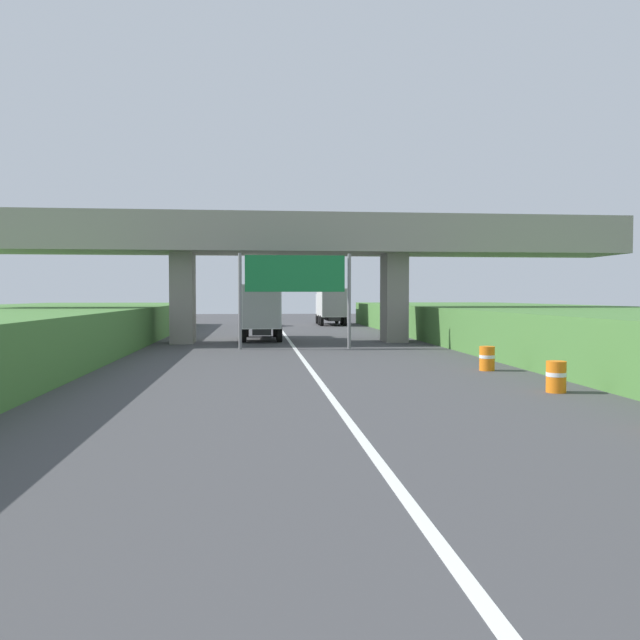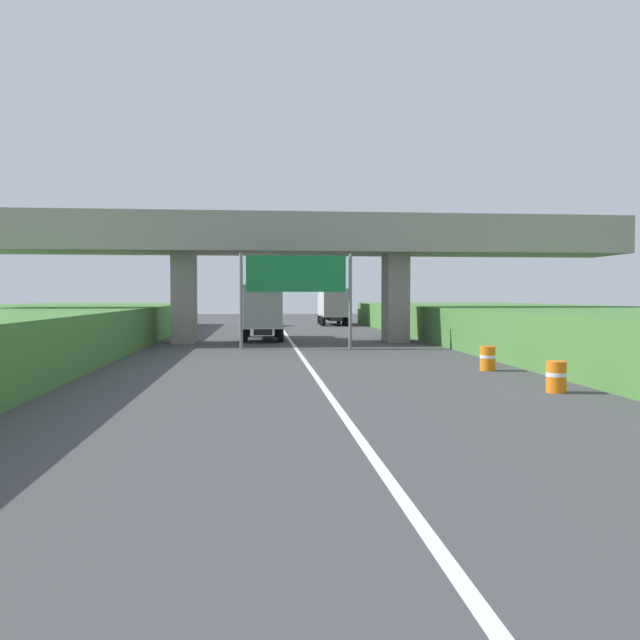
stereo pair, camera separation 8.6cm
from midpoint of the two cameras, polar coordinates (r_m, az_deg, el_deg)
lane_centre_stripe at (r=30.46m, az=-1.69°, el=-3.05°), size 0.20×103.46×0.01m
overpass_bridge at (r=38.36m, az=-2.49°, el=6.39°), size 40.00×4.80×7.48m
overhead_highway_sign at (r=33.52m, az=-2.06°, el=3.64°), size 5.88×0.18×4.98m
truck_white at (r=40.71m, az=-5.05°, el=0.97°), size 2.44×7.30×3.44m
truck_silver at (r=61.28m, az=1.13°, el=1.38°), size 2.44×7.30×3.44m
car_black at (r=59.39m, az=-5.12°, el=0.30°), size 1.86×4.10×1.72m
construction_barrel_2 at (r=19.67m, az=20.32°, el=-4.73°), size 0.57×0.57×0.90m
construction_barrel_3 at (r=24.62m, az=14.73°, el=-3.30°), size 0.57×0.57×0.90m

